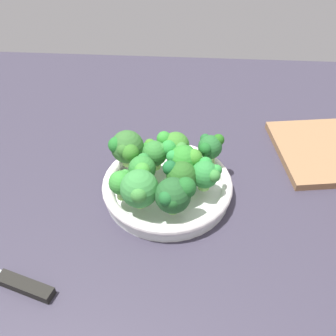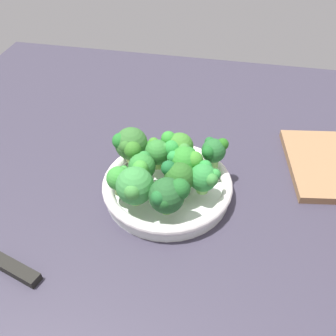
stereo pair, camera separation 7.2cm
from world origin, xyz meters
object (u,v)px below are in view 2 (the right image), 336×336
at_px(broccoli_floret_2, 214,151).
at_px(cutting_board, 330,165).
at_px(broccoli_floret_1, 204,177).
at_px(broccoli_floret_5, 178,146).
at_px(broccoli_floret_3, 185,161).
at_px(broccoli_floret_4, 120,179).
at_px(broccoli_floret_6, 130,145).
at_px(broccoli_floret_9, 168,195).
at_px(broccoli_floret_8, 135,185).
at_px(broccoli_floret_0, 142,167).
at_px(bowl, 168,187).
at_px(broccoli_floret_10, 157,151).
at_px(broccoli_floret_7, 179,177).

distance_m(broccoli_floret_2, cutting_board, 0.27).
xyz_separation_m(broccoli_floret_1, broccoli_floret_5, (-0.07, -0.06, 0.00)).
bearing_deg(broccoli_floret_1, broccoli_floret_3, -128.53).
bearing_deg(broccoli_floret_4, broccoli_floret_6, -176.56).
relative_size(broccoli_floret_9, cutting_board, 0.32).
bearing_deg(broccoli_floret_4, broccoli_floret_8, 65.19).
bearing_deg(broccoli_floret_3, broccoli_floret_9, -8.17).
height_order(broccoli_floret_0, broccoli_floret_1, broccoli_floret_0).
distance_m(bowl, broccoli_floret_10, 0.07).
height_order(broccoli_floret_1, broccoli_floret_8, broccoli_floret_8).
height_order(broccoli_floret_3, broccoli_floret_6, broccoli_floret_6).
bearing_deg(broccoli_floret_9, bowl, -168.59).
height_order(broccoli_floret_6, broccoli_floret_10, broccoli_floret_6).
height_order(broccoli_floret_0, broccoli_floret_5, broccoli_floret_5).
relative_size(bowl, broccoli_floret_5, 3.87).
distance_m(broccoli_floret_5, cutting_board, 0.33).
bearing_deg(broccoli_floret_5, broccoli_floret_4, -37.76).
bearing_deg(broccoli_floret_6, broccoli_floret_1, 70.51).
xyz_separation_m(broccoli_floret_2, broccoli_floret_4, (0.11, -0.16, -0.00)).
bearing_deg(broccoli_floret_7, broccoli_floret_4, -75.37).
distance_m(broccoli_floret_2, broccoli_floret_10, 0.11).
bearing_deg(broccoli_floret_4, broccoli_floret_0, 140.72).
distance_m(broccoli_floret_7, broccoli_floret_10, 0.08).
height_order(broccoli_floret_7, broccoli_floret_9, broccoli_floret_9).
distance_m(broccoli_floret_1, broccoli_floret_9, 0.08).
relative_size(broccoli_floret_2, broccoli_floret_8, 0.81).
xyz_separation_m(broccoli_floret_0, broccoli_floret_10, (-0.05, 0.02, -0.00)).
relative_size(broccoli_floret_2, broccoli_floret_5, 0.97).
relative_size(bowl, broccoli_floret_10, 4.22).
height_order(broccoli_floret_5, broccoli_floret_10, broccoli_floret_5).
bearing_deg(broccoli_floret_5, broccoli_floret_10, -62.62).
bearing_deg(broccoli_floret_7, broccoli_floret_6, -120.65).
xyz_separation_m(bowl, broccoli_floret_4, (0.05, -0.08, 0.05)).
distance_m(broccoli_floret_2, broccoli_floret_8, 0.17).
xyz_separation_m(broccoli_floret_4, broccoli_floret_6, (-0.09, -0.01, 0.01)).
bearing_deg(broccoli_floret_8, broccoli_floret_4, -114.81).
bearing_deg(broccoli_floret_1, broccoli_floret_7, -77.39).
relative_size(bowl, broccoli_floret_4, 4.37).
height_order(broccoli_floret_0, broccoli_floret_4, broccoli_floret_0).
bearing_deg(broccoli_floret_2, broccoli_floret_1, -6.19).
bearing_deg(cutting_board, broccoli_floret_7, -59.81).
relative_size(broccoli_floret_2, broccoli_floret_6, 0.84).
bearing_deg(broccoli_floret_3, broccoli_floret_0, -68.21).
height_order(broccoli_floret_2, broccoli_floret_7, same).
relative_size(bowl, broccoli_floret_1, 4.29).
height_order(bowl, broccoli_floret_1, broccoli_floret_1).
distance_m(broccoli_floret_1, cutting_board, 0.31).
distance_m(broccoli_floret_0, broccoli_floret_10, 0.05).
relative_size(bowl, broccoli_floret_7, 4.00).
bearing_deg(broccoli_floret_2, broccoli_floret_4, -54.86).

